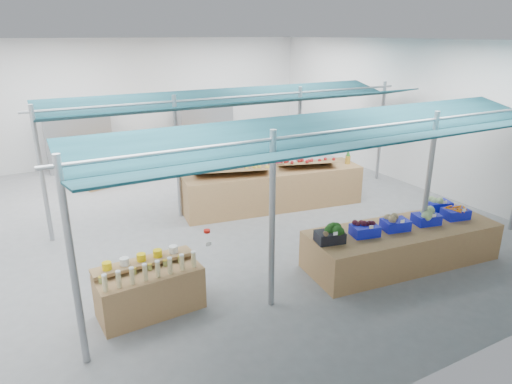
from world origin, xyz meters
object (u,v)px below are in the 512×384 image
at_px(fruit_counter, 273,189).
at_px(vendor_right, 272,160).
at_px(veg_counter, 402,245).
at_px(vendor_left, 213,168).
at_px(bottle_shelf, 149,289).
at_px(crate_stack, 435,233).

relative_size(fruit_counter, vendor_right, 2.50).
distance_m(veg_counter, vendor_left, 5.36).
distance_m(bottle_shelf, veg_counter, 4.93).
relative_size(veg_counter, fruit_counter, 0.83).
bearing_deg(vendor_right, fruit_counter, 69.98).
bearing_deg(veg_counter, bottle_shelf, 177.51).
bearing_deg(bottle_shelf, fruit_counter, 33.78).
bearing_deg(bottle_shelf, vendor_right, 38.45).
relative_size(bottle_shelf, vendor_right, 0.90).
xyz_separation_m(bottle_shelf, veg_counter, (4.87, -0.75, -0.03)).
relative_size(bottle_shelf, veg_counter, 0.44).
height_order(veg_counter, vendor_right, vendor_right).
distance_m(bottle_shelf, vendor_left, 5.22).
xyz_separation_m(veg_counter, crate_stack, (1.22, 0.23, -0.10)).
height_order(veg_counter, crate_stack, veg_counter).
bearing_deg(vendor_right, crate_stack, 113.78).
relative_size(bottle_shelf, crate_stack, 3.01).
height_order(bottle_shelf, fruit_counter, bottle_shelf).
relative_size(fruit_counter, vendor_left, 2.50).
bearing_deg(crate_stack, veg_counter, -169.32).
height_order(crate_stack, vendor_left, vendor_left).
xyz_separation_m(veg_counter, fruit_counter, (-0.67, 3.89, 0.13)).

